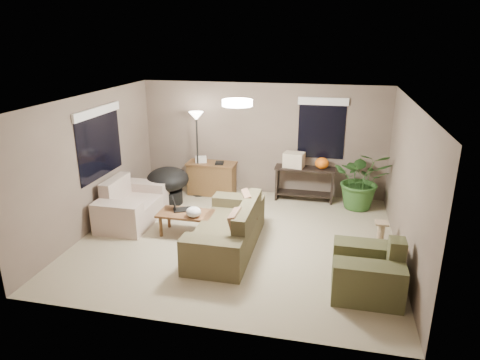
% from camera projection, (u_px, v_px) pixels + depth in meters
% --- Properties ---
extents(room_shell, '(5.50, 5.50, 5.50)m').
position_uv_depth(room_shell, '(237.00, 173.00, 7.31)').
color(room_shell, tan).
rests_on(room_shell, ground).
extents(main_sofa, '(0.95, 2.20, 0.85)m').
position_uv_depth(main_sofa, '(229.00, 232.00, 7.30)').
color(main_sofa, '#4D462E').
rests_on(main_sofa, ground).
extents(throw_pillows, '(0.37, 1.38, 0.47)m').
position_uv_depth(throw_pillows, '(244.00, 214.00, 7.13)').
color(throw_pillows, '#8C7251').
rests_on(throw_pillows, main_sofa).
extents(loveseat, '(0.90, 1.60, 0.85)m').
position_uv_depth(loveseat, '(131.00, 206.00, 8.38)').
color(loveseat, beige).
rests_on(loveseat, ground).
extents(armchair, '(0.95, 1.00, 0.85)m').
position_uv_depth(armchair, '(368.00, 273.00, 6.05)').
color(armchair, '#46482B').
rests_on(armchair, ground).
extents(coffee_table, '(1.00, 0.55, 0.42)m').
position_uv_depth(coffee_table, '(186.00, 216.00, 7.79)').
color(coffee_table, brown).
rests_on(coffee_table, ground).
extents(laptop, '(0.43, 0.35, 0.24)m').
position_uv_depth(laptop, '(179.00, 207.00, 7.88)').
color(laptop, black).
rests_on(laptop, coffee_table).
extents(plastic_bag, '(0.31, 0.28, 0.19)m').
position_uv_depth(plastic_bag, '(194.00, 212.00, 7.56)').
color(plastic_bag, white).
rests_on(plastic_bag, coffee_table).
extents(desk, '(1.10, 0.50, 0.75)m').
position_uv_depth(desk, '(212.00, 178.00, 9.75)').
color(desk, brown).
rests_on(desk, ground).
extents(desk_papers, '(0.71, 0.31, 0.12)m').
position_uv_depth(desk_papers, '(205.00, 160.00, 9.64)').
color(desk_papers, silver).
rests_on(desk_papers, desk).
extents(console_table, '(1.30, 0.40, 0.75)m').
position_uv_depth(console_table, '(304.00, 181.00, 9.38)').
color(console_table, black).
rests_on(console_table, ground).
extents(pumpkin, '(0.33, 0.33, 0.24)m').
position_uv_depth(pumpkin, '(322.00, 163.00, 9.17)').
color(pumpkin, orange).
rests_on(pumpkin, console_table).
extents(cardboard_box, '(0.48, 0.39, 0.32)m').
position_uv_depth(cardboard_box, '(294.00, 160.00, 9.28)').
color(cardboard_box, beige).
rests_on(cardboard_box, console_table).
extents(papasan_chair, '(1.01, 1.01, 0.80)m').
position_uv_depth(papasan_chair, '(168.00, 183.00, 9.19)').
color(papasan_chair, black).
rests_on(papasan_chair, ground).
extents(floor_lamp, '(0.32, 0.32, 1.91)m').
position_uv_depth(floor_lamp, '(197.00, 126.00, 9.30)').
color(floor_lamp, black).
rests_on(floor_lamp, ground).
extents(ceiling_fixture, '(0.50, 0.50, 0.10)m').
position_uv_depth(ceiling_fixture, '(237.00, 103.00, 6.93)').
color(ceiling_fixture, white).
rests_on(ceiling_fixture, room_shell).
extents(houseplant, '(1.15, 1.27, 0.99)m').
position_uv_depth(houseplant, '(361.00, 186.00, 8.92)').
color(houseplant, '#2D5923').
rests_on(houseplant, ground).
extents(cat_scratching_post, '(0.32, 0.32, 0.50)m').
position_uv_depth(cat_scratching_post, '(380.00, 237.00, 7.28)').
color(cat_scratching_post, tan).
rests_on(cat_scratching_post, ground).
extents(window_left, '(0.05, 1.56, 1.33)m').
position_uv_depth(window_left, '(99.00, 131.00, 7.98)').
color(window_left, black).
rests_on(window_left, room_shell).
extents(window_back, '(1.06, 0.05, 1.33)m').
position_uv_depth(window_back, '(322.00, 118.00, 9.16)').
color(window_back, black).
rests_on(window_back, room_shell).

